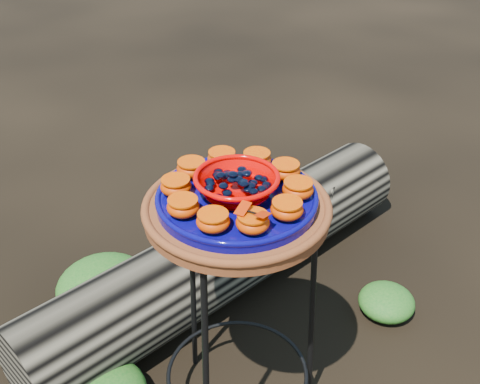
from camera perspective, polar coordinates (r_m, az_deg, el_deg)
plant_stand at (r=1.66m, az=-0.27°, el=-12.27°), size 0.44×0.44×0.70m
terracotta_saucer at (r=1.42m, az=-0.31°, el=-1.75°), size 0.44×0.44×0.04m
cobalt_plate at (r=1.40m, az=-0.31°, el=-0.73°), size 0.38×0.38×0.03m
red_bowl at (r=1.38m, az=-0.32°, el=0.60°), size 0.19×0.19×0.05m
glass_gems at (r=1.36m, az=-0.32°, el=1.98°), size 0.15×0.15×0.03m
orange_half_0 at (r=1.27m, az=1.21°, el=-2.92°), size 0.07×0.07×0.04m
orange_half_1 at (r=1.32m, az=4.47°, el=-1.66°), size 0.07×0.07×0.04m
orange_half_2 at (r=1.39m, az=5.51°, el=0.25°), size 0.07×0.07×0.04m
orange_half_3 at (r=1.45m, az=4.34°, el=2.04°), size 0.07×0.07×0.04m
orange_half_4 at (r=1.50m, az=1.60°, el=3.11°), size 0.07×0.07×0.04m
orange_half_5 at (r=1.50m, az=-1.73°, el=3.18°), size 0.07×0.07×0.04m
orange_half_6 at (r=1.46m, az=-4.62°, el=2.24°), size 0.07×0.07×0.04m
orange_half_7 at (r=1.40m, az=-6.09°, el=0.53°), size 0.07×0.07×0.04m
orange_half_8 at (r=1.33m, az=-5.42°, el=-1.41°), size 0.07×0.07×0.04m
orange_half_9 at (r=1.28m, az=-2.56°, el=-2.79°), size 0.07×0.07×0.04m
butterfly at (r=1.26m, az=1.22°, el=-1.89°), size 0.10×0.08×0.02m
driftwood_log at (r=2.19m, az=-1.36°, el=-5.94°), size 1.64×0.55×0.30m
foliage_right at (r=2.22m, az=13.74°, el=-10.01°), size 0.20×0.20×0.10m
foliage_back at (r=2.21m, az=-12.74°, el=-8.67°), size 0.34×0.34×0.17m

